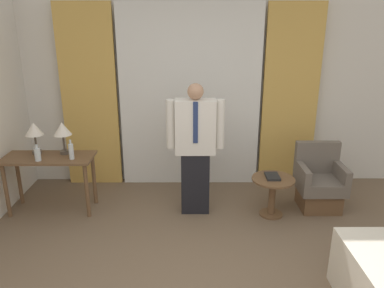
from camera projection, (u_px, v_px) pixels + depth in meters
name	position (u px, v px, depth m)	size (l,w,h in m)	color
wall_back	(190.00, 92.00, 5.39)	(10.00, 0.06, 2.70)	silver
curtain_sheer_center	(190.00, 98.00, 5.29)	(1.98, 0.06, 2.58)	white
curtain_drape_left	(90.00, 98.00, 5.28)	(0.78, 0.06, 2.58)	gold
curtain_drape_right	(290.00, 98.00, 5.30)	(0.78, 0.06, 2.58)	gold
desk	(50.00, 166.00, 4.68)	(1.11, 0.48, 0.73)	brown
table_lamp_left	(34.00, 131.00, 4.64)	(0.22, 0.22, 0.41)	#4C4238
table_lamp_right	(63.00, 131.00, 4.65)	(0.22, 0.22, 0.41)	#4C4238
bottle_near_edge	(38.00, 154.00, 4.48)	(0.07, 0.07, 0.20)	silver
bottle_by_lamp	(71.00, 151.00, 4.53)	(0.06, 0.06, 0.25)	silver
person	(196.00, 146.00, 4.55)	(0.70, 0.23, 1.65)	black
armchair	(319.00, 184.00, 4.84)	(0.57, 0.54, 0.84)	brown
side_table	(273.00, 190.00, 4.63)	(0.53, 0.53, 0.50)	brown
book	(273.00, 176.00, 4.60)	(0.16, 0.23, 0.03)	black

